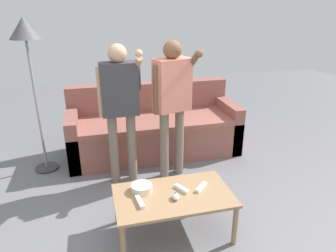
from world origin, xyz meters
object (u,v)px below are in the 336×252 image
couch (153,129)px  snack_bowl (142,188)px  game_remote_wand_spare (140,202)px  player_center (172,95)px  game_remote_wand_near (182,189)px  coffee_table (173,199)px  player_left (120,99)px  game_remote_wand_far (201,187)px  floor_lamp (26,42)px  game_remote_nunchuk (176,196)px

couch → snack_bowl: couch is taller
snack_bowl → game_remote_wand_spare: 0.18m
player_center → game_remote_wand_near: player_center is taller
coffee_table → player_left: (-0.31, 0.99, 0.61)m
player_left → game_remote_wand_far: bearing=-59.6°
coffee_table → couch: bearing=84.1°
game_remote_wand_far → game_remote_wand_near: bearing=174.6°
player_center → game_remote_wand_far: player_center is taller
couch → floor_lamp: bearing=-172.9°
player_left → game_remote_wand_near: bearing=-67.4°
player_center → player_left: bearing=177.2°
game_remote_nunchuk → game_remote_wand_far: 0.27m
game_remote_nunchuk → game_remote_wand_spare: game_remote_nunchuk is taller
game_remote_nunchuk → game_remote_wand_spare: size_ratio=0.53×
player_center → game_remote_nunchuk: bearing=-103.3°
couch → game_remote_wand_near: (-0.08, -1.61, 0.10)m
couch → coffee_table: 1.66m
couch → snack_bowl: size_ratio=12.14×
snack_bowl → game_remote_wand_near: bearing=-12.7°
floor_lamp → game_remote_wand_spare: floor_lamp is taller
game_remote_nunchuk → game_remote_wand_near: size_ratio=0.58×
player_left → game_remote_wand_spare: (0.02, -1.05, -0.55)m
player_center → game_remote_wand_near: size_ratio=10.23×
coffee_table → floor_lamp: (-1.21, 1.48, 1.15)m
player_left → game_remote_wand_far: size_ratio=11.10×
coffee_table → game_remote_wand_spare: bearing=-168.9°
game_remote_nunchuk → player_left: (-0.31, 1.06, 0.54)m
coffee_table → snack_bowl: bearing=154.6°
game_remote_wand_near → game_remote_wand_spare: 0.39m
game_remote_wand_near → game_remote_wand_spare: same height
coffee_table → player_center: bearing=75.7°
game_remote_nunchuk → player_center: 1.19m
coffee_table → game_remote_nunchuk: size_ratio=11.19×
game_remote_wand_spare → game_remote_nunchuk: bearing=-1.7°
couch → game_remote_wand_near: size_ratio=14.53×
game_remote_wand_spare → coffee_table: bearing=11.1°
snack_bowl → game_remote_wand_near: 0.34m
player_left → game_remote_wand_spare: size_ratio=9.24×
coffee_table → game_remote_wand_far: 0.27m
floor_lamp → game_remote_wand_near: floor_lamp is taller
snack_bowl → player_left: bearing=94.1°
coffee_table → game_remote_wand_near: size_ratio=6.51×
game_remote_wand_spare → player_left: bearing=90.9°
game_remote_nunchuk → game_remote_wand_near: bearing=52.4°
couch → floor_lamp: floor_lamp is taller
couch → player_left: bearing=-125.9°
floor_lamp → game_remote_wand_far: size_ratio=12.81×
coffee_table → player_center: size_ratio=0.64×
game_remote_wand_spare → couch: bearing=74.8°
player_center → player_left: player_center is taller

